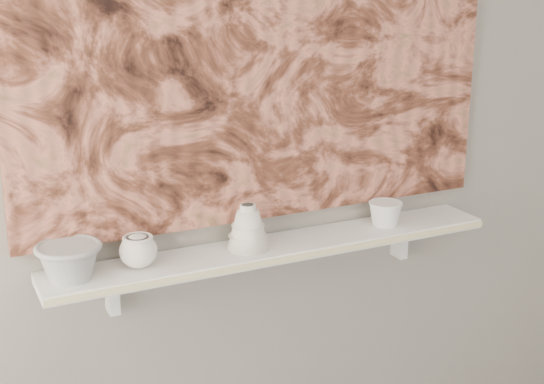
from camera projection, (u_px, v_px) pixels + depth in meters
wall_back at (263, 99)px, 2.22m from camera, size 3.60×0.00×3.60m
shelf at (277, 248)px, 2.27m from camera, size 1.40×0.18×0.03m
shelf_stripe at (292, 259)px, 2.19m from camera, size 1.40×0.01×0.02m
bracket_left at (112, 292)px, 2.14m from camera, size 0.03×0.06×0.12m
bracket_right at (399, 240)px, 2.55m from camera, size 0.03×0.06×0.12m
painting at (265, 34)px, 2.15m from camera, size 1.50×0.02×1.10m
house_motif at (394, 126)px, 2.42m from camera, size 0.09×0.00×0.08m
bowl_grey at (69, 261)px, 1.99m from camera, size 0.19×0.19×0.10m
cup_cream at (138, 251)px, 2.07m from camera, size 0.12×0.12×0.10m
bell_vessel at (248, 227)px, 2.20m from camera, size 0.13×0.13×0.14m
bowl_white at (385, 213)px, 2.41m from camera, size 0.13×0.13×0.08m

